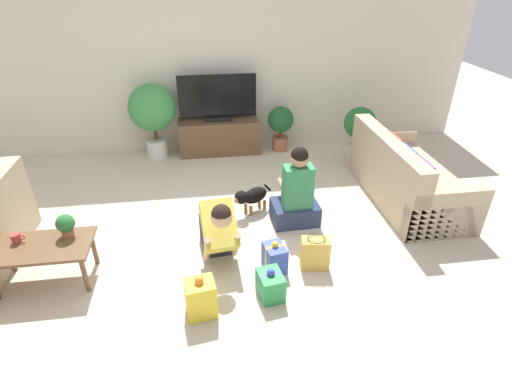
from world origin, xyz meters
name	(u,v)px	position (x,y,z in m)	size (l,w,h in m)	color
ground_plane	(216,240)	(0.00, 0.00, 0.00)	(16.00, 16.00, 0.00)	beige
wall_back	(202,65)	(0.00, 2.63, 1.30)	(8.40, 0.06, 2.60)	beige
sofa_right	(405,178)	(2.40, 0.56, 0.30)	(0.88, 1.82, 0.83)	tan
coffee_table	(41,250)	(-1.60, -0.42, 0.36)	(0.90, 0.51, 0.41)	brown
tv_console	(219,136)	(0.19, 2.34, 0.27)	(1.23, 0.43, 0.54)	brown
tv	(218,100)	(0.19, 2.34, 0.84)	(1.17, 0.20, 0.69)	black
potted_plant_back_right	(281,124)	(1.16, 2.29, 0.44)	(0.40, 0.40, 0.71)	#A36042
potted_plant_corner_right	(359,128)	(2.26, 1.82, 0.50)	(0.47, 0.47, 0.81)	beige
potted_plant_back_left	(152,111)	(-0.78, 2.29, 0.74)	(0.69, 0.69, 1.14)	beige
person_kneeling	(218,229)	(0.02, -0.28, 0.34)	(0.40, 0.80, 0.78)	#23232D
person_sitting	(296,195)	(0.93, 0.22, 0.36)	(0.54, 0.49, 0.96)	#283351
dog	(251,196)	(0.46, 0.51, 0.22)	(0.49, 0.34, 0.34)	black
gift_box_a	(201,298)	(-0.18, -1.04, 0.18)	(0.28, 0.25, 0.41)	yellow
gift_box_b	(275,257)	(0.54, -0.56, 0.14)	(0.23, 0.28, 0.33)	#3D51BC
gift_box_c	(270,285)	(0.44, -0.91, 0.13)	(0.25, 0.29, 0.31)	#2D934C
gift_bag_a	(315,253)	(0.94, -0.58, 0.17)	(0.29, 0.20, 0.35)	#E5B74C
mug	(16,238)	(-1.82, -0.33, 0.46)	(0.12, 0.08, 0.09)	#B23D38
tabletop_plant	(66,225)	(-1.38, -0.29, 0.53)	(0.17, 0.17, 0.22)	#A36042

